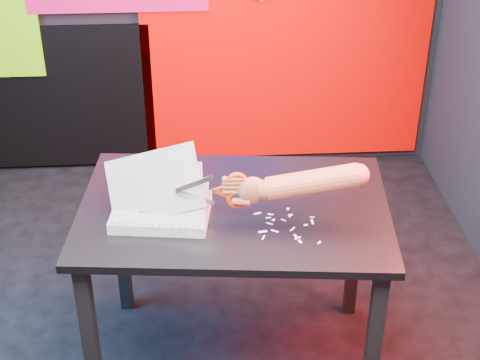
{
  "coord_description": "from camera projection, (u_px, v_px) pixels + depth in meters",
  "views": [
    {
      "loc": [
        0.15,
        -2.35,
        2.2
      ],
      "look_at": [
        0.29,
        -0.17,
        0.87
      ],
      "focal_mm": 55.0,
      "sensor_mm": 36.0,
      "label": 1
    }
  ],
  "objects": [
    {
      "name": "hand_forearm",
      "position": [
        302.0,
        184.0,
        2.49
      ],
      "size": [
        0.48,
        0.1,
        0.16
      ],
      "rotation": [
        0.0,
        0.0,
        -0.06
      ],
      "color": "#9F5434",
      "rests_on": "work_table"
    },
    {
      "name": "paper_clippings",
      "position": [
        284.0,
        226.0,
        2.53
      ],
      "size": [
        0.21,
        0.22,
        0.0
      ],
      "color": "white",
      "rests_on": "work_table"
    },
    {
      "name": "room",
      "position": [
        150.0,
        34.0,
        2.44
      ],
      "size": [
        3.01,
        3.01,
        2.71
      ],
      "color": "black",
      "rests_on": "ground"
    },
    {
      "name": "work_table",
      "position": [
        234.0,
        229.0,
        2.69
      ],
      "size": [
        1.18,
        0.84,
        0.75
      ],
      "rotation": [
        0.0,
        0.0,
        -0.1
      ],
      "color": "black",
      "rests_on": "ground"
    },
    {
      "name": "backdrop",
      "position": [
        178.0,
        9.0,
        3.9
      ],
      "size": [
        2.88,
        0.05,
        2.08
      ],
      "color": "#C70200",
      "rests_on": "ground"
    },
    {
      "name": "printout_stack",
      "position": [
        161.0,
        210.0,
        2.57
      ],
      "size": [
        0.38,
        0.29,
        0.26
      ],
      "rotation": [
        0.0,
        0.0,
        -0.13
      ],
      "color": "silver",
      "rests_on": "work_table"
    },
    {
      "name": "scissors",
      "position": [
        232.0,
        191.0,
        2.5
      ],
      "size": [
        0.25,
        0.02,
        0.14
      ],
      "rotation": [
        0.0,
        0.0,
        -0.06
      ],
      "color": "#BBBBBB",
      "rests_on": "printout_stack"
    }
  ]
}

